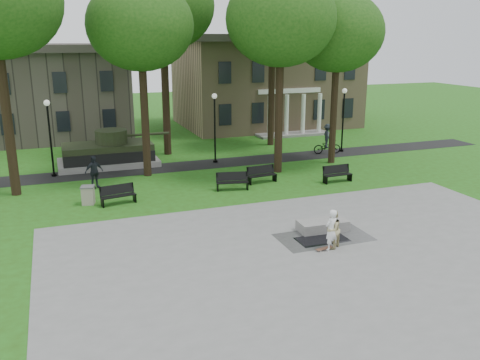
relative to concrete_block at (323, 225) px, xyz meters
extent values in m
plane|color=#244B11|center=(-1.08, 1.62, -0.24)|extent=(120.00, 120.00, 0.00)
cube|color=gray|center=(-1.08, -3.38, -0.23)|extent=(22.00, 16.00, 0.02)
cube|color=black|center=(-1.08, 13.62, -0.24)|extent=(44.00, 2.60, 0.01)
cube|color=#9E8460|center=(8.92, 27.62, 3.75)|extent=(16.00, 11.00, 8.00)
cube|color=#38332D|center=(8.92, 27.62, 8.06)|extent=(17.00, 12.00, 0.60)
cube|color=silver|center=(8.92, 22.12, 3.55)|extent=(6.00, 0.30, 0.40)
cube|color=#4C443D|center=(-12.08, 28.12, 3.35)|extent=(15.00, 10.00, 7.20)
cylinder|color=black|center=(-13.08, 10.62, 4.24)|extent=(0.52, 0.52, 8.96)
cylinder|color=black|center=(-5.58, 12.12, 3.75)|extent=(0.48, 0.48, 8.00)
ellipsoid|color=#184510|center=(-5.58, 12.12, 8.76)|extent=(6.20, 6.20, 5.27)
cylinder|color=black|center=(2.42, 10.12, 3.92)|extent=(0.50, 0.50, 8.32)
ellipsoid|color=#184510|center=(2.42, 10.12, 9.12)|extent=(6.60, 6.60, 5.61)
cylinder|color=black|center=(6.92, 11.12, 3.59)|extent=(0.46, 0.46, 7.68)
ellipsoid|color=#184510|center=(6.92, 11.12, 8.40)|extent=(6.00, 6.00, 5.10)
cylinder|color=black|center=(-3.08, 17.62, 4.39)|extent=(0.54, 0.54, 9.28)
ellipsoid|color=#184510|center=(-3.08, 17.62, 10.20)|extent=(7.20, 7.20, 6.12)
cylinder|color=black|center=(5.42, 18.12, 4.08)|extent=(0.50, 0.50, 8.64)
ellipsoid|color=#184510|center=(5.42, 18.12, 9.47)|extent=(6.40, 6.40, 5.44)
cylinder|color=black|center=(-11.08, 13.92, 1.96)|extent=(0.12, 0.12, 4.40)
sphere|color=silver|center=(-11.08, 13.92, 4.30)|extent=(0.36, 0.36, 0.36)
cylinder|color=black|center=(-11.08, 13.92, -0.16)|extent=(0.32, 0.32, 0.16)
cylinder|color=black|center=(-0.58, 13.92, 1.96)|extent=(0.12, 0.12, 4.40)
sphere|color=silver|center=(-0.58, 13.92, 4.30)|extent=(0.36, 0.36, 0.36)
cylinder|color=black|center=(-0.58, 13.92, -0.16)|extent=(0.32, 0.32, 0.16)
cylinder|color=black|center=(9.42, 13.92, 1.96)|extent=(0.12, 0.12, 4.40)
sphere|color=silver|center=(9.42, 13.92, 4.30)|extent=(0.36, 0.36, 0.36)
cylinder|color=black|center=(9.42, 13.92, -0.16)|extent=(0.32, 0.32, 0.16)
cube|color=gray|center=(-7.58, 15.62, -0.04)|extent=(6.50, 3.40, 0.40)
cube|color=#242C17|center=(-7.58, 15.62, 0.70)|extent=(5.80, 2.80, 1.10)
cube|color=black|center=(-7.58, 14.27, 0.51)|extent=(5.80, 0.35, 0.70)
cube|color=black|center=(-7.58, 16.97, 0.51)|extent=(5.80, 0.35, 0.70)
cylinder|color=#242C17|center=(-7.28, 15.62, 1.71)|extent=(2.10, 2.10, 0.90)
cylinder|color=#242C17|center=(-4.98, 15.62, 1.71)|extent=(3.20, 0.18, 0.18)
cube|color=black|center=(-0.55, -0.96, -0.22)|extent=(2.20, 1.20, 0.00)
cube|color=gray|center=(0.00, 0.00, 0.00)|extent=(2.24, 1.09, 0.45)
cube|color=brown|center=(-0.99, -1.95, -0.19)|extent=(0.80, 0.33, 0.07)
imported|color=white|center=(-0.76, -2.02, 0.63)|extent=(0.72, 0.58, 1.71)
imported|color=tan|center=(-0.63, -1.90, 0.58)|extent=(0.99, 0.94, 1.61)
imported|color=black|center=(-8.92, 10.43, 0.70)|extent=(1.20, 0.85, 1.89)
imported|color=black|center=(8.01, 13.64, 0.29)|extent=(2.13, 1.11, 1.07)
imported|color=#21262C|center=(8.01, 13.64, 1.09)|extent=(0.88, 1.26, 1.78)
cube|color=black|center=(-8.04, 6.94, 0.21)|extent=(1.85, 0.76, 0.05)
cube|color=black|center=(-8.04, 7.16, 0.51)|extent=(1.80, 0.47, 0.50)
cube|color=black|center=(-8.89, 6.94, -0.02)|extent=(0.14, 0.45, 0.45)
cube|color=black|center=(-7.19, 6.94, -0.02)|extent=(0.14, 0.45, 0.45)
cube|color=black|center=(-1.68, 7.29, 0.21)|extent=(1.85, 0.79, 0.05)
cube|color=black|center=(-1.68, 7.51, 0.51)|extent=(1.80, 0.50, 0.50)
cube|color=black|center=(-2.53, 7.29, -0.02)|extent=(0.15, 0.45, 0.45)
cube|color=black|center=(-0.83, 7.29, -0.02)|extent=(0.15, 0.45, 0.45)
cube|color=black|center=(0.47, 8.09, 0.21)|extent=(1.84, 0.63, 0.05)
cube|color=black|center=(0.47, 8.31, 0.51)|extent=(1.81, 0.33, 0.50)
cube|color=black|center=(-0.38, 8.09, -0.02)|extent=(0.11, 0.45, 0.45)
cube|color=black|center=(1.32, 8.09, -0.02)|extent=(0.11, 0.45, 0.45)
cube|color=black|center=(4.74, 6.66, 0.21)|extent=(1.82, 0.52, 0.05)
cube|color=black|center=(4.74, 6.88, 0.51)|extent=(1.80, 0.22, 0.50)
cube|color=black|center=(3.89, 6.66, -0.02)|extent=(0.08, 0.45, 0.45)
cube|color=black|center=(5.59, 6.66, -0.02)|extent=(0.08, 0.45, 0.45)
cube|color=gray|center=(-9.49, 7.54, 0.21)|extent=(0.72, 0.72, 0.90)
cube|color=#4C4C4C|center=(-9.49, 7.54, 0.69)|extent=(0.79, 0.79, 0.06)
camera|label=1|loc=(-10.82, -18.60, 8.06)|focal=38.00mm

